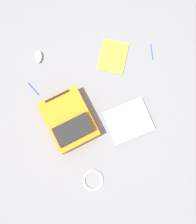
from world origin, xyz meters
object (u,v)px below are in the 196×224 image
Objects in this scene: pen_blue at (152,52)px; backpack at (70,121)px; pen_black at (33,89)px; cable_coil at (93,180)px; laptop at (129,121)px; computer_mouse at (38,57)px; book_manual at (113,56)px.

backpack is at bearing -145.57° from pen_blue.
cable_coil is at bearing -62.86° from pen_black.
laptop reaches higher than pen_black.
cable_coil is (0.33, -1.03, -0.01)m from computer_mouse.
book_manual is 0.33m from pen_blue.
book_manual is 0.61m from computer_mouse.
pen_blue is at bearing 0.28° from book_manual.
laptop is 2.85× the size of pen_black.
book_manual is 2.17× the size of cable_coil.
computer_mouse reaches higher than pen_blue.
book_manual is at bearing 73.65° from cable_coil.
laptop is 0.62m from pen_blue.
pen_black is at bearing 153.80° from laptop.
backpack is at bearing 173.75° from laptop.
cable_coil is (-0.33, -0.41, -0.01)m from laptop.
pen_black is at bearing -168.94° from pen_blue.
cable_coil is 1.10× the size of pen_black.
cable_coil is 0.86m from pen_black.
laptop is at bearing -37.75° from computer_mouse.
backpack is 0.61m from computer_mouse.
cable_coil is at bearing -128.73° from laptop.
book_manual is 2.38× the size of pen_black.
backpack reaches higher than book_manual.
backpack is 0.48m from cable_coil.
book_manual is 3.14× the size of computer_mouse.
laptop is 0.90m from computer_mouse.
pen_black is (-0.27, 0.31, -0.06)m from backpack.
pen_blue is (0.61, 0.96, -0.00)m from cable_coil.
backpack reaches higher than pen_black.
backpack is 0.46m from laptop.
cable_coil is at bearing -66.86° from computer_mouse.
cable_coil is at bearing -122.36° from pen_blue.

